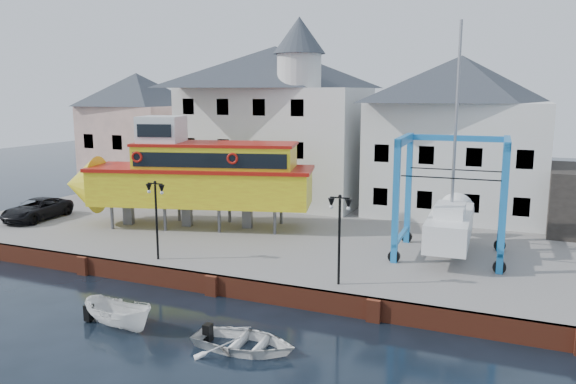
% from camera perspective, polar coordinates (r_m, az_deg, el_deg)
% --- Properties ---
extents(ground, '(140.00, 140.00, 0.00)m').
position_cam_1_polar(ground, '(27.91, -7.67, -10.34)').
color(ground, black).
rests_on(ground, ground).
extents(hardstanding, '(44.00, 22.00, 1.00)m').
position_cam_1_polar(hardstanding, '(37.19, 1.00, -4.20)').
color(hardstanding, slate).
rests_on(hardstanding, ground).
extents(quay_wall, '(44.00, 0.47, 1.00)m').
position_cam_1_polar(quay_wall, '(27.82, -7.58, -9.30)').
color(quay_wall, maroon).
rests_on(quay_wall, ground).
extents(building_pink, '(8.00, 7.00, 10.30)m').
position_cam_1_polar(building_pink, '(51.36, -14.94, 5.84)').
color(building_pink, tan).
rests_on(building_pink, hardstanding).
extents(building_white_main, '(14.00, 8.30, 14.00)m').
position_cam_1_polar(building_white_main, '(44.80, -1.20, 7.12)').
color(building_white_main, silver).
rests_on(building_white_main, hardstanding).
extents(building_white_right, '(12.00, 8.00, 11.20)m').
position_cam_1_polar(building_white_right, '(41.75, 16.87, 5.44)').
color(building_white_right, silver).
rests_on(building_white_right, hardstanding).
extents(lamp_post_left, '(1.12, 0.32, 4.20)m').
position_cam_1_polar(lamp_post_left, '(29.91, -13.29, -0.82)').
color(lamp_post_left, black).
rests_on(lamp_post_left, hardstanding).
extents(lamp_post_right, '(1.12, 0.32, 4.20)m').
position_cam_1_polar(lamp_post_right, '(25.37, 5.26, -2.53)').
color(lamp_post_right, black).
rests_on(lamp_post_right, hardstanding).
extents(tour_boat, '(16.93, 8.20, 7.18)m').
position_cam_1_polar(tour_boat, '(36.98, -10.28, 1.70)').
color(tour_boat, '#59595E').
rests_on(tour_boat, hardstanding).
extents(travel_lift, '(5.95, 8.25, 12.33)m').
position_cam_1_polar(travel_lift, '(31.78, 16.27, -2.35)').
color(travel_lift, '#1E67A7').
rests_on(travel_lift, hardstanding).
extents(van, '(2.80, 5.36, 1.44)m').
position_cam_1_polar(van, '(42.47, -24.16, -1.60)').
color(van, black).
rests_on(van, hardstanding).
extents(motorboat_a, '(3.68, 1.76, 1.37)m').
position_cam_1_polar(motorboat_a, '(25.18, -16.76, -13.03)').
color(motorboat_a, white).
rests_on(motorboat_a, ground).
extents(motorboat_b, '(4.25, 3.13, 0.85)m').
position_cam_1_polar(motorboat_b, '(22.39, -4.47, -15.64)').
color(motorboat_b, white).
rests_on(motorboat_b, ground).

